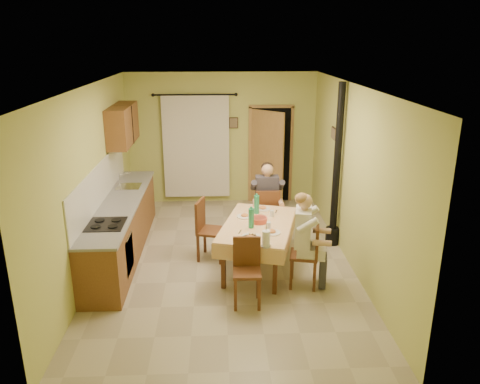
{
  "coord_description": "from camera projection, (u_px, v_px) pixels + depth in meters",
  "views": [
    {
      "loc": [
        -0.08,
        -6.88,
        3.45
      ],
      "look_at": [
        0.25,
        0.1,
        1.15
      ],
      "focal_mm": 35.0,
      "sensor_mm": 36.0,
      "label": 1
    }
  ],
  "objects": [
    {
      "name": "tableware",
      "position": [
        258.0,
        222.0,
        7.02
      ],
      "size": [
        0.61,
        1.63,
        0.33
      ],
      "color": "white",
      "rests_on": "dining_table"
    },
    {
      "name": "floor",
      "position": [
        225.0,
        261.0,
        7.61
      ],
      "size": [
        4.0,
        6.0,
        0.01
      ],
      "primitive_type": "cube",
      "color": "tan",
      "rests_on": "ground"
    },
    {
      "name": "chair_far",
      "position": [
        267.0,
        225.0,
        8.33
      ],
      "size": [
        0.43,
        0.43,
        0.98
      ],
      "rotation": [
        0.0,
        0.0,
        -0.01
      ],
      "color": "#552E17",
      "rests_on": "ground"
    },
    {
      "name": "chair_left",
      "position": [
        211.0,
        242.0,
        7.64
      ],
      "size": [
        0.53,
        0.53,
        0.99
      ],
      "rotation": [
        0.0,
        0.0,
        -1.85
      ],
      "color": "#552E17",
      "rests_on": "ground"
    },
    {
      "name": "picture_right",
      "position": [
        334.0,
        134.0,
        8.26
      ],
      "size": [
        0.03,
        0.31,
        0.21
      ],
      "primitive_type": "cube",
      "color": "brown",
      "rests_on": "room_shell"
    },
    {
      "name": "man_right",
      "position": [
        305.0,
        229.0,
        6.61
      ],
      "size": [
        0.54,
        0.63,
        1.39
      ],
      "rotation": [
        0.0,
        0.0,
        1.36
      ],
      "color": "silver",
      "rests_on": "chair_right"
    },
    {
      "name": "stove_flue",
      "position": [
        335.0,
        188.0,
        7.94
      ],
      "size": [
        0.24,
        0.24,
        2.8
      ],
      "color": "black",
      "rests_on": "ground"
    },
    {
      "name": "kitchen_run",
      "position": [
        122.0,
        226.0,
        7.76
      ],
      "size": [
        0.64,
        3.64,
        1.56
      ],
      "color": "brown",
      "rests_on": "ground"
    },
    {
      "name": "room_shell",
      "position": [
        224.0,
        152.0,
        7.04
      ],
      "size": [
        4.04,
        6.04,
        2.82
      ],
      "color": "#C2C766",
      "rests_on": "ground"
    },
    {
      "name": "doorway",
      "position": [
        269.0,
        156.0,
        10.02
      ],
      "size": [
        0.96,
        0.59,
        2.15
      ],
      "color": "black",
      "rests_on": "ground"
    },
    {
      "name": "chair_right",
      "position": [
        304.0,
        267.0,
        6.79
      ],
      "size": [
        0.46,
        0.46,
        0.95
      ],
      "rotation": [
        0.0,
        0.0,
        1.36
      ],
      "color": "#552E17",
      "rests_on": "ground"
    },
    {
      "name": "chair_near",
      "position": [
        247.0,
        285.0,
        6.3
      ],
      "size": [
        0.38,
        0.38,
        0.93
      ],
      "rotation": [
        0.0,
        0.0,
        3.11
      ],
      "color": "#552E17",
      "rests_on": "ground"
    },
    {
      "name": "man_far",
      "position": [
        267.0,
        193.0,
        8.16
      ],
      "size": [
        0.58,
        0.47,
        1.39
      ],
      "rotation": [
        0.0,
        0.0,
        -0.01
      ],
      "color": "#38333D",
      "rests_on": "chair_far"
    },
    {
      "name": "dining_table",
      "position": [
        258.0,
        246.0,
        7.26
      ],
      "size": [
        1.42,
        1.9,
        0.76
      ],
      "rotation": [
        0.0,
        0.0,
        -0.26
      ],
      "color": "#E2B279",
      "rests_on": "ground"
    },
    {
      "name": "upper_cabinets",
      "position": [
        123.0,
        125.0,
        8.53
      ],
      "size": [
        0.35,
        1.4,
        0.7
      ],
      "primitive_type": "cube",
      "color": "brown",
      "rests_on": "room_shell"
    },
    {
      "name": "picture_back",
      "position": [
        234.0,
        123.0,
        9.89
      ],
      "size": [
        0.19,
        0.03,
        0.23
      ],
      "primitive_type": "cube",
      "color": "black",
      "rests_on": "room_shell"
    },
    {
      "name": "curtain",
      "position": [
        196.0,
        146.0,
        9.94
      ],
      "size": [
        1.7,
        0.07,
        2.22
      ],
      "color": "black",
      "rests_on": "ground"
    }
  ]
}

